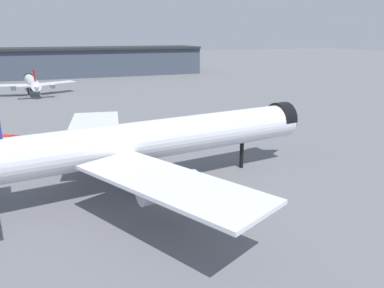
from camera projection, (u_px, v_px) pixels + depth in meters
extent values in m
plane|color=slate|center=(170.00, 182.00, 61.46)|extent=(900.00, 900.00, 0.00)
cylinder|color=silver|center=(150.00, 140.00, 57.67)|extent=(55.73, 11.71, 5.91)
cone|color=silver|center=(285.00, 120.00, 70.87)|extent=(7.07, 6.44, 5.79)
cylinder|color=black|center=(281.00, 118.00, 70.19)|extent=(3.27, 6.21, 5.97)
cube|color=silver|center=(94.00, 127.00, 68.69)|extent=(13.84, 26.23, 0.47)
cylinder|color=#B7BAC1|center=(107.00, 140.00, 67.38)|extent=(8.06, 4.05, 3.25)
cube|color=silver|center=(170.00, 183.00, 43.00)|extent=(18.26, 26.39, 0.47)
cylinder|color=#B7BAC1|center=(169.00, 187.00, 46.67)|extent=(8.06, 4.05, 3.25)
cylinder|color=black|center=(242.00, 155.00, 67.62)|extent=(0.71, 0.71, 4.73)
cylinder|color=black|center=(127.00, 169.00, 60.43)|extent=(0.71, 0.71, 4.73)
cylinder|color=black|center=(142.00, 182.00, 55.27)|extent=(0.71, 0.71, 4.73)
cylinder|color=white|center=(32.00, 82.00, 149.81)|extent=(5.66, 31.42, 3.66)
cone|color=white|center=(29.00, 78.00, 163.12)|extent=(3.84, 4.25, 3.59)
cone|color=white|center=(36.00, 87.00, 136.50)|extent=(3.77, 4.97, 3.48)
cylinder|color=black|center=(29.00, 78.00, 162.42)|extent=(3.79, 1.88, 3.70)
cube|color=white|center=(8.00, 85.00, 143.96)|extent=(14.86, 8.32, 0.29)
cylinder|color=#B7BAC1|center=(13.00, 88.00, 145.68)|extent=(2.29, 4.50, 2.01)
cube|color=white|center=(57.00, 83.00, 151.79)|extent=(14.91, 9.84, 0.29)
cylinder|color=#B7BAC1|center=(52.00, 86.00, 152.02)|extent=(2.29, 4.50, 2.01)
cube|color=red|center=(35.00, 78.00, 137.81)|extent=(0.61, 3.77, 5.85)
cube|color=white|center=(25.00, 86.00, 136.35)|extent=(5.79, 3.17, 0.22)
cube|color=white|center=(47.00, 85.00, 139.64)|extent=(5.79, 3.17, 0.22)
cylinder|color=black|center=(31.00, 87.00, 159.26)|extent=(0.44, 0.44, 2.93)
cylinder|color=black|center=(28.00, 91.00, 148.56)|extent=(0.44, 0.44, 2.93)
cylinder|color=black|center=(39.00, 91.00, 150.26)|extent=(0.44, 0.44, 2.93)
cube|color=black|center=(8.00, 146.00, 78.86)|extent=(5.17, 5.77, 0.35)
cube|color=red|center=(13.00, 140.00, 80.12)|extent=(3.16, 3.15, 1.60)
cube|color=#1E2D38|center=(16.00, 137.00, 80.95)|extent=(1.58, 1.24, 0.80)
cube|color=red|center=(4.00, 142.00, 77.58)|extent=(3.83, 4.02, 2.20)
cylinder|color=black|center=(10.00, 144.00, 80.96)|extent=(0.77, 0.88, 0.90)
cylinder|color=black|center=(19.00, 145.00, 80.44)|extent=(0.77, 0.88, 0.90)
cylinder|color=black|center=(6.00, 150.00, 76.85)|extent=(0.77, 0.88, 0.90)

